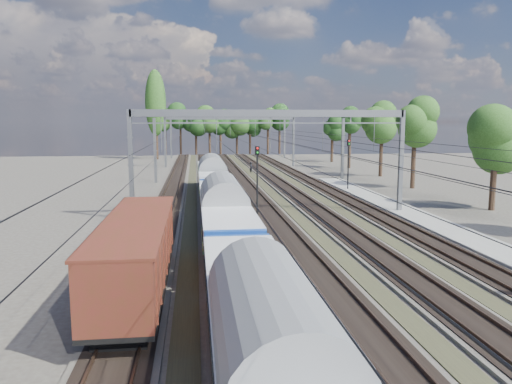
{
  "coord_description": "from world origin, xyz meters",
  "views": [
    {
      "loc": [
        -6.27,
        -11.47,
        7.99
      ],
      "look_at": [
        -1.81,
        25.14,
        2.8
      ],
      "focal_mm": 35.0,
      "sensor_mm": 36.0,
      "label": 1
    }
  ],
  "objects": [
    {
      "name": "signal_far",
      "position": [
        11.26,
        44.19,
        3.8
      ],
      "size": [
        0.42,
        0.38,
        6.01
      ],
      "rotation": [
        0.0,
        0.0,
        0.27
      ],
      "color": "black",
      "rests_on": "ground"
    },
    {
      "name": "tree_belt",
      "position": [
        7.25,
        94.74,
        8.15
      ],
      "size": [
        38.46,
        101.5,
        12.11
      ],
      "color": "black",
      "rests_on": "ground"
    },
    {
      "name": "worker",
      "position": [
        2.34,
        65.44,
        0.91
      ],
      "size": [
        0.44,
        0.67,
        1.82
      ],
      "primitive_type": "imported",
      "rotation": [
        0.0,
        0.0,
        1.58
      ],
      "color": "black",
      "rests_on": "ground"
    },
    {
      "name": "freight_boxcar",
      "position": [
        -9.0,
        11.14,
        2.14
      ],
      "size": [
        2.81,
        13.58,
        3.5
      ],
      "color": "black",
      "rests_on": "ground"
    },
    {
      "name": "catenary",
      "position": [
        0.33,
        52.69,
        6.4
      ],
      "size": [
        25.65,
        130.0,
        9.0
      ],
      "color": "slate",
      "rests_on": "ground"
    },
    {
      "name": "emu_train",
      "position": [
        -4.5,
        20.38,
        2.56
      ],
      "size": [
        2.98,
        62.97,
        4.35
      ],
      "color": "black",
      "rests_on": "ground"
    },
    {
      "name": "platform",
      "position": [
        12.0,
        20.0,
        0.15
      ],
      "size": [
        3.0,
        70.0,
        0.3
      ],
      "primitive_type": "cube",
      "color": "gray",
      "rests_on": "ground"
    },
    {
      "name": "poplar",
      "position": [
        -14.5,
        98.0,
        11.89
      ],
      "size": [
        4.4,
        4.4,
        19.04
      ],
      "color": "black",
      "rests_on": "ground"
    },
    {
      "name": "signal_near",
      "position": [
        -1.07,
        30.29,
        3.77
      ],
      "size": [
        0.42,
        0.39,
        5.96
      ],
      "rotation": [
        0.0,
        0.0,
        -0.36
      ],
      "color": "black",
      "rests_on": "ground"
    },
    {
      "name": "track_bed",
      "position": [
        -0.0,
        45.0,
        0.1
      ],
      "size": [
        21.0,
        130.0,
        0.34
      ],
      "color": "#47423A",
      "rests_on": "ground"
    }
  ]
}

